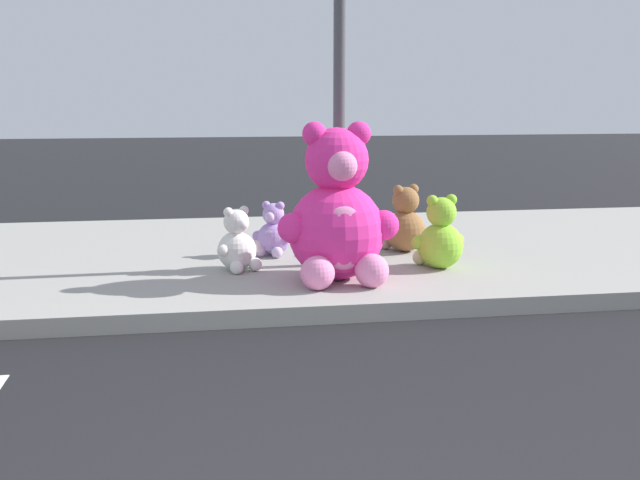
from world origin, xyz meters
The scene contains 7 objects.
sidewalk centered at (0.00, 5.20, 0.07)m, with size 28.00×4.40×0.15m, color #9E9B93.
sign_pole centered at (1.00, 4.40, 1.85)m, with size 0.56×0.11×3.20m.
plush_pink_large centered at (0.88, 3.81, 0.70)m, with size 1.06×0.93×1.37m.
plush_lime centered at (1.91, 4.12, 0.43)m, with size 0.53×0.48×0.69m.
plush_white centered at (0.04, 4.33, 0.39)m, with size 0.42×0.43×0.59m.
plush_brown centered at (1.78, 4.92, 0.43)m, with size 0.51×0.50×0.70m.
plush_lavender centered at (0.43, 4.93, 0.37)m, with size 0.39×0.39×0.55m.
Camera 1 is at (-0.28, -2.46, 1.73)m, focal length 41.99 mm.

